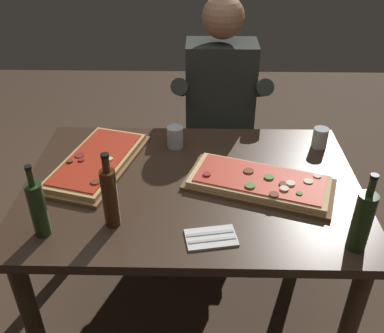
{
  "coord_description": "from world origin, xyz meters",
  "views": [
    {
      "loc": [
        0.03,
        -1.49,
        1.8
      ],
      "look_at": [
        0.0,
        0.05,
        0.79
      ],
      "focal_mm": 40.95,
      "sensor_mm": 36.0,
      "label": 1
    }
  ],
  "objects_px": {
    "tumbler_near_camera": "(320,139)",
    "seated_diner": "(220,107)",
    "pizza_rectangular_front": "(260,182)",
    "dining_table": "(192,201)",
    "diner_chair": "(218,136)",
    "vinegar_bottle_green": "(38,208)",
    "wine_bottle_dark": "(110,196)",
    "oil_bottle_amber": "(362,221)",
    "tumbler_far_side": "(175,137)",
    "pizza_rectangular_left": "(97,162)"
  },
  "relations": [
    {
      "from": "tumbler_near_camera",
      "to": "seated_diner",
      "type": "distance_m",
      "value": 0.62
    },
    {
      "from": "pizza_rectangular_front",
      "to": "seated_diner",
      "type": "relative_size",
      "value": 0.49
    },
    {
      "from": "dining_table",
      "to": "diner_chair",
      "type": "height_order",
      "value": "diner_chair"
    },
    {
      "from": "vinegar_bottle_green",
      "to": "wine_bottle_dark",
      "type": "bearing_deg",
      "value": 13.17
    },
    {
      "from": "pizza_rectangular_front",
      "to": "diner_chair",
      "type": "bearing_deg",
      "value": 98.93
    },
    {
      "from": "tumbler_near_camera",
      "to": "diner_chair",
      "type": "xyz_separation_m",
      "value": [
        -0.45,
        0.54,
        -0.3
      ]
    },
    {
      "from": "oil_bottle_amber",
      "to": "vinegar_bottle_green",
      "type": "height_order",
      "value": "oil_bottle_amber"
    },
    {
      "from": "pizza_rectangular_front",
      "to": "tumbler_far_side",
      "type": "xyz_separation_m",
      "value": [
        -0.37,
        0.32,
        0.03
      ]
    },
    {
      "from": "tumbler_near_camera",
      "to": "seated_diner",
      "type": "xyz_separation_m",
      "value": [
        -0.45,
        0.42,
        -0.04
      ]
    },
    {
      "from": "wine_bottle_dark",
      "to": "tumbler_far_side",
      "type": "bearing_deg",
      "value": 70.54
    },
    {
      "from": "pizza_rectangular_left",
      "to": "tumbler_near_camera",
      "type": "height_order",
      "value": "tumbler_near_camera"
    },
    {
      "from": "vinegar_bottle_green",
      "to": "tumbler_near_camera",
      "type": "relative_size",
      "value": 2.99
    },
    {
      "from": "wine_bottle_dark",
      "to": "vinegar_bottle_green",
      "type": "bearing_deg",
      "value": -166.83
    },
    {
      "from": "dining_table",
      "to": "pizza_rectangular_left",
      "type": "distance_m",
      "value": 0.46
    },
    {
      "from": "tumbler_near_camera",
      "to": "diner_chair",
      "type": "distance_m",
      "value": 0.77
    },
    {
      "from": "pizza_rectangular_left",
      "to": "vinegar_bottle_green",
      "type": "bearing_deg",
      "value": -102.85
    },
    {
      "from": "oil_bottle_amber",
      "to": "pizza_rectangular_front",
      "type": "bearing_deg",
      "value": 129.71
    },
    {
      "from": "dining_table",
      "to": "vinegar_bottle_green",
      "type": "distance_m",
      "value": 0.65
    },
    {
      "from": "pizza_rectangular_left",
      "to": "pizza_rectangular_front",
      "type": "bearing_deg",
      "value": -11.6
    },
    {
      "from": "tumbler_near_camera",
      "to": "diner_chair",
      "type": "bearing_deg",
      "value": 129.87
    },
    {
      "from": "oil_bottle_amber",
      "to": "wine_bottle_dark",
      "type": "bearing_deg",
      "value": 172.94
    },
    {
      "from": "pizza_rectangular_left",
      "to": "oil_bottle_amber",
      "type": "height_order",
      "value": "oil_bottle_amber"
    },
    {
      "from": "diner_chair",
      "to": "seated_diner",
      "type": "distance_m",
      "value": 0.28
    },
    {
      "from": "vinegar_bottle_green",
      "to": "seated_diner",
      "type": "bearing_deg",
      "value": 57.67
    },
    {
      "from": "vinegar_bottle_green",
      "to": "tumbler_far_side",
      "type": "distance_m",
      "value": 0.76
    },
    {
      "from": "pizza_rectangular_left",
      "to": "vinegar_bottle_green",
      "type": "relative_size",
      "value": 2.17
    },
    {
      "from": "dining_table",
      "to": "pizza_rectangular_front",
      "type": "height_order",
      "value": "pizza_rectangular_front"
    },
    {
      "from": "tumbler_far_side",
      "to": "oil_bottle_amber",
      "type": "bearing_deg",
      "value": -45.57
    },
    {
      "from": "wine_bottle_dark",
      "to": "diner_chair",
      "type": "relative_size",
      "value": 0.35
    },
    {
      "from": "pizza_rectangular_front",
      "to": "pizza_rectangular_left",
      "type": "xyz_separation_m",
      "value": [
        -0.7,
        0.14,
        -0.0
      ]
    },
    {
      "from": "pizza_rectangular_left",
      "to": "diner_chair",
      "type": "height_order",
      "value": "diner_chair"
    },
    {
      "from": "dining_table",
      "to": "tumbler_near_camera",
      "type": "relative_size",
      "value": 14.55
    },
    {
      "from": "vinegar_bottle_green",
      "to": "tumbler_near_camera",
      "type": "distance_m",
      "value": 1.29
    },
    {
      "from": "vinegar_bottle_green",
      "to": "dining_table",
      "type": "bearing_deg",
      "value": 31.38
    },
    {
      "from": "tumbler_far_side",
      "to": "seated_diner",
      "type": "xyz_separation_m",
      "value": [
        0.23,
        0.43,
        -0.05
      ]
    },
    {
      "from": "pizza_rectangular_front",
      "to": "tumbler_near_camera",
      "type": "relative_size",
      "value": 6.82
    },
    {
      "from": "vinegar_bottle_green",
      "to": "seated_diner",
      "type": "distance_m",
      "value": 1.25
    },
    {
      "from": "dining_table",
      "to": "wine_bottle_dark",
      "type": "relative_size",
      "value": 4.64
    },
    {
      "from": "dining_table",
      "to": "seated_diner",
      "type": "distance_m",
      "value": 0.76
    },
    {
      "from": "pizza_rectangular_front",
      "to": "wine_bottle_dark",
      "type": "bearing_deg",
      "value": -156.46
    },
    {
      "from": "tumbler_near_camera",
      "to": "tumbler_far_side",
      "type": "distance_m",
      "value": 0.68
    },
    {
      "from": "dining_table",
      "to": "seated_diner",
      "type": "relative_size",
      "value": 1.05
    },
    {
      "from": "tumbler_far_side",
      "to": "wine_bottle_dark",
      "type": "bearing_deg",
      "value": -109.46
    },
    {
      "from": "pizza_rectangular_left",
      "to": "seated_diner",
      "type": "relative_size",
      "value": 0.47
    },
    {
      "from": "dining_table",
      "to": "tumbler_far_side",
      "type": "distance_m",
      "value": 0.35
    },
    {
      "from": "oil_bottle_amber",
      "to": "diner_chair",
      "type": "distance_m",
      "value": 1.35
    },
    {
      "from": "pizza_rectangular_left",
      "to": "diner_chair",
      "type": "xyz_separation_m",
      "value": [
        0.57,
        0.73,
        -0.27
      ]
    },
    {
      "from": "oil_bottle_amber",
      "to": "tumbler_near_camera",
      "type": "distance_m",
      "value": 0.69
    },
    {
      "from": "dining_table",
      "to": "pizza_rectangular_front",
      "type": "bearing_deg",
      "value": -3.67
    },
    {
      "from": "pizza_rectangular_front",
      "to": "tumbler_near_camera",
      "type": "height_order",
      "value": "tumbler_near_camera"
    }
  ]
}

